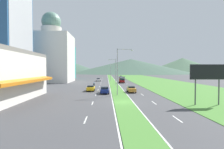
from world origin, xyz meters
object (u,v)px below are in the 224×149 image
Objects in this scene: street_lamp_far at (111,71)px; motorcycle_rider at (94,86)px; car_3 at (91,88)px; car_2 at (131,89)px; car_4 at (123,78)px; car_0 at (121,77)px; street_lamp_near at (119,68)px; car_5 at (105,90)px; billboard_roadside at (208,74)px; car_1 at (98,80)px; street_lamp_mid at (115,70)px; pickup_truck_0 at (122,81)px.

street_lamp_far is 34.88m from motorcycle_rider.
car_3 is 2.17× the size of motorcycle_rider.
car_4 is (3.61, 58.50, -0.00)m from car_2.
car_4 is (7.24, 15.72, -4.01)m from street_lamp_far.
car_3 is (-13.69, -72.68, -0.01)m from car_0.
street_lamp_near is at bearing -155.50° from motorcycle_rider.
street_lamp_far is 44.82m from car_5.
car_3 is at bearing 135.73° from billboard_roadside.
car_5 reaches higher than car_3.
billboard_roadside is at bearing -142.25° from motorcycle_rider.
street_lamp_far is at bearing 90.34° from street_lamp_near.
car_1 is at bearing -40.49° from car_4.
street_lamp_near reaches higher than car_0.
street_lamp_mid reaches higher than car_3.
car_2 is 0.90× the size of car_5.
car_0 is at bearing 177.27° from car_2.
motorcycle_rider is (0.25, -33.99, -0.02)m from car_1.
street_lamp_far reaches higher than car_1.
car_2 is 1.03× the size of car_4.
motorcycle_rider reaches higher than car_0.
street_lamp_mid is at bearing 110.00° from billboard_roadside.
car_3 is at bearing 175.76° from motorcycle_rider.
car_4 reaches higher than car_1.
street_lamp_near reaches higher than street_lamp_mid.
car_0 is 35.68m from car_1.
car_2 is at bearing -131.89° from motorcycle_rider.
street_lamp_near reaches higher than car_2.
car_0 is (-5.92, 91.80, -4.07)m from billboard_roadside.
billboard_roadside is 27.69m from car_3.
car_2 is (3.34, 5.20, -4.99)m from street_lamp_near.
street_lamp_mid reaches higher than street_lamp_far.
street_lamp_far is at bearing -161.28° from pickup_truck_0.
street_lamp_mid is 12.83m from motorcycle_rider.
car_2 is at bearing -85.15° from street_lamp_far.
car_1 is (-6.75, 23.91, -4.53)m from street_lamp_mid.
street_lamp_near is 5.00× the size of motorcycle_rider.
street_lamp_far is 33.92m from car_0.
street_lamp_far reaches higher than car_3.
car_5 is at bearing -99.10° from street_lamp_mid.
pickup_truck_0 is (3.52, 12.28, -4.31)m from street_lamp_mid.
car_0 is 17.17m from car_4.
motorcycle_rider is at bearing 127.75° from billboard_roadside.
street_lamp_far is at bearing 91.11° from street_lamp_mid.
billboard_roadside is 1.48× the size of car_2.
billboard_roadside reaches higher than pickup_truck_0.
car_1 is at bearing 0.42° from motorcycle_rider.
street_lamp_near is 2.09× the size of car_5.
car_0 is at bearing 180.00° from car_4.
car_2 reaches higher than car_1.
billboard_roadside is 19.17m from car_2.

